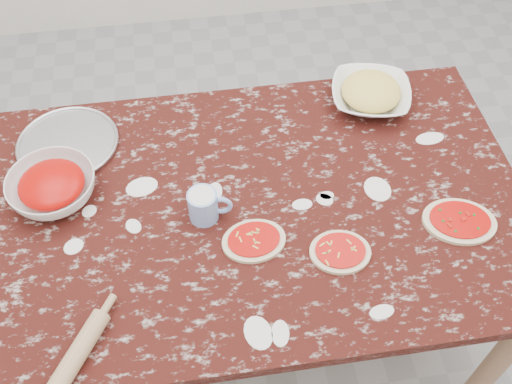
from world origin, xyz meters
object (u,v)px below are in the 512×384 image
Objects in this scene: worktable at (256,219)px; rolling_pin at (75,357)px; sauce_bowl at (53,188)px; cheese_bowl at (370,95)px; pizza_tray at (68,144)px; flour_mug at (204,205)px.

worktable is 0.66m from rolling_pin.
sauce_bowl reaches higher than worktable.
sauce_bowl reaches higher than cheese_bowl.
worktable is 6.27× the size of sauce_bowl.
rolling_pin is at bearing -81.08° from sauce_bowl.
rolling_pin is (-0.50, -0.41, 0.11)m from worktable.
cheese_bowl is (1.00, 0.05, 0.03)m from pizza_tray.
cheese_bowl is at bearing 2.77° from pizza_tray.
sauce_bowl is 0.53m from rolling_pin.
pizza_tray is 1.29× the size of rolling_pin.
flour_mug is (-0.15, -0.03, 0.13)m from worktable.
sauce_bowl is at bearing -97.00° from pizza_tray.
flour_mug is at bearing -17.89° from sauce_bowl.
flour_mug reaches higher than sauce_bowl.
pizza_tray is 0.21m from sauce_bowl.
sauce_bowl is (-0.02, -0.20, 0.03)m from pizza_tray.
rolling_pin reaches higher than pizza_tray.
pizza_tray is at bearing -177.23° from cheese_bowl.
flour_mug reaches higher than cheese_bowl.
rolling_pin is (-0.35, -0.39, -0.03)m from flour_mug.
worktable is 0.20m from flour_mug.
worktable is at bearing -10.91° from sauce_bowl.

